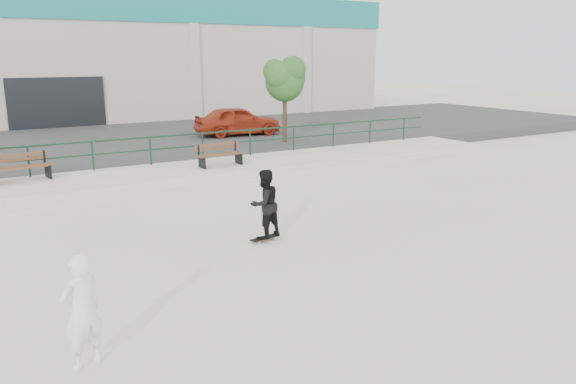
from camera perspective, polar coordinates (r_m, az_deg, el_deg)
ground at (r=10.94m, az=-1.42°, el=-9.63°), size 120.00×120.00×0.00m
ledge at (r=19.35m, az=-15.36°, el=1.03°), size 30.00×3.00×0.50m
parking_strip at (r=27.52m, az=-20.19°, el=4.34°), size 60.00×14.00×0.50m
railing at (r=20.41m, az=-16.53°, el=4.44°), size 28.00×0.06×1.03m
commercial_building at (r=41.05m, az=-24.54°, el=12.86°), size 44.20×16.33×8.00m
bench_left at (r=19.40m, az=-25.51°, el=2.27°), size 1.95×0.83×0.87m
bench_right at (r=20.12m, az=-6.95°, el=3.79°), size 1.78×0.61×0.81m
tree at (r=25.34m, az=-0.30°, el=11.52°), size 2.15×1.91×3.82m
red_car at (r=27.87m, az=-5.13°, el=7.23°), size 4.35×2.14×1.43m
skateboard at (r=13.49m, az=-2.36°, el=-4.70°), size 0.80×0.35×0.09m
standing_skater at (r=13.25m, az=-2.40°, el=-1.22°), size 0.92×0.79×1.65m
seated_skater at (r=8.53m, az=-20.22°, el=-11.33°), size 0.72×0.60×1.69m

